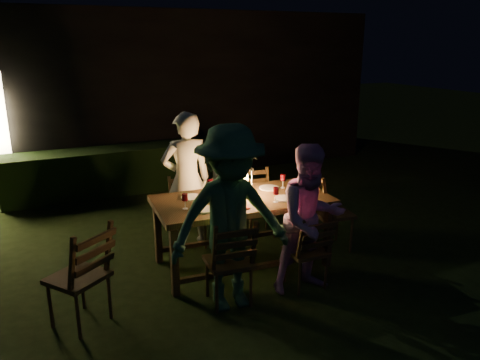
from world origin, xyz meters
name	(u,v)px	position (x,y,z in m)	size (l,w,h in m)	color
garden_envelope	(123,90)	(-0.01, 6.15, 1.58)	(40.00, 40.00, 3.20)	black
dining_table	(242,205)	(0.12, 0.19, 0.77)	(2.10, 1.14, 0.85)	#442E16
chair_near_left	(229,276)	(-0.38, -0.55, 0.30)	(0.48, 0.51, 1.00)	#442E16
chair_near_right	(306,264)	(0.52, -0.60, 0.28)	(0.42, 0.45, 0.91)	#442E16
chair_far_left	(189,225)	(-0.29, 0.99, 0.29)	(0.45, 0.48, 0.95)	#442E16
chair_far_right	(258,215)	(0.71, 0.93, 0.29)	(0.48, 0.51, 0.95)	#442E16
chair_end	(330,225)	(1.34, 0.12, 0.32)	(0.58, 0.55, 1.07)	#442E16
chair_spare	(81,293)	(-1.80, -0.31, 0.32)	(0.69, 0.70, 1.07)	#442E16
person_house_side	(186,180)	(-0.28, 1.04, 0.89)	(0.65, 0.43, 1.78)	white
person_opp_right	(311,220)	(0.52, -0.65, 0.81)	(0.79, 0.61, 1.62)	#D894D3
person_opp_left	(231,219)	(-0.38, -0.60, 0.94)	(1.22, 0.70, 1.88)	#376E49
lantern	(245,183)	(0.17, 0.24, 1.01)	(0.16, 0.16, 0.35)	white
plate_far_left	(192,197)	(-0.42, 0.44, 0.86)	(0.25, 0.25, 0.01)	white
plate_near_left	(203,209)	(-0.45, 0.01, 0.86)	(0.25, 0.25, 0.01)	white
plate_far_right	(269,188)	(0.58, 0.38, 0.86)	(0.25, 0.25, 0.01)	white
plate_near_right	(285,198)	(0.55, -0.06, 0.86)	(0.25, 0.25, 0.01)	white
wineglass_a	(210,187)	(-0.17, 0.49, 0.94)	(0.06, 0.06, 0.18)	#59070F
wineglass_b	(185,201)	(-0.61, 0.12, 0.94)	(0.06, 0.06, 0.18)	#59070F
wineglass_c	(276,195)	(0.40, -0.11, 0.94)	(0.06, 0.06, 0.18)	#59070F
wineglass_d	(283,181)	(0.75, 0.33, 0.94)	(0.06, 0.06, 0.18)	#59070F
wineglass_e	(244,200)	(0.00, -0.10, 0.94)	(0.06, 0.06, 0.18)	silver
bottle_table	(222,189)	(-0.13, 0.21, 0.99)	(0.07, 0.07, 0.28)	#0F471E
napkin_left	(240,208)	(-0.05, -0.12, 0.86)	(0.18, 0.14, 0.01)	red
napkin_right	(296,200)	(0.65, -0.14, 0.86)	(0.18, 0.14, 0.01)	red
phone	(199,213)	(-0.52, -0.07, 0.85)	(0.14, 0.07, 0.01)	black
side_table	(223,186)	(0.47, 1.61, 0.55)	(0.46, 0.46, 0.62)	olive
ice_bucket	(223,174)	(0.47, 1.61, 0.73)	(0.30, 0.30, 0.22)	#A5A8AD
bottle_bucket_a	(221,172)	(0.42, 1.57, 0.78)	(0.07, 0.07, 0.32)	#0F471E
bottle_bucket_b	(225,170)	(0.52, 1.65, 0.78)	(0.07, 0.07, 0.32)	#0F471E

